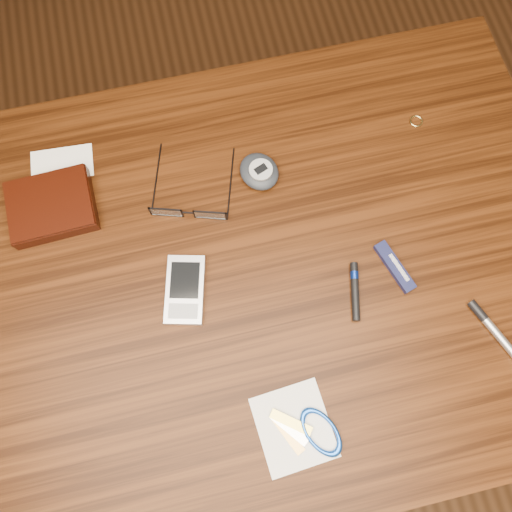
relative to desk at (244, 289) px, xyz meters
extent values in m
plane|color=#472814|center=(0.00, 0.00, -0.65)|extent=(3.80, 3.80, 0.00)
cube|color=#351808|center=(0.00, 0.00, 0.08)|extent=(1.00, 0.70, 0.03)
cylinder|color=#4C2814|center=(0.45, -0.30, -0.29)|extent=(0.05, 0.05, 0.71)
cylinder|color=#4C2814|center=(-0.45, 0.30, -0.29)|extent=(0.05, 0.05, 0.71)
cylinder|color=#4C2814|center=(0.45, 0.30, -0.29)|extent=(0.05, 0.05, 0.71)
cube|color=black|center=(-0.25, 0.16, 0.11)|extent=(0.13, 0.10, 0.02)
cube|color=black|center=(-0.25, 0.16, 0.13)|extent=(0.12, 0.10, 0.00)
cube|color=white|center=(-0.23, 0.23, 0.10)|extent=(0.10, 0.06, 0.00)
cube|color=black|center=(-0.09, 0.11, 0.11)|extent=(0.05, 0.02, 0.03)
cube|color=white|center=(-0.09, 0.11, 0.11)|extent=(0.04, 0.01, 0.02)
cylinder|color=black|center=(-0.10, 0.18, 0.10)|extent=(0.04, 0.11, 0.00)
cube|color=black|center=(-0.03, 0.09, 0.11)|extent=(0.05, 0.02, 0.03)
cube|color=white|center=(-0.03, 0.09, 0.11)|extent=(0.04, 0.01, 0.02)
cylinder|color=black|center=(0.01, 0.14, 0.10)|extent=(0.04, 0.11, 0.00)
cube|color=black|center=(-0.06, 0.10, 0.12)|extent=(0.02, 0.01, 0.00)
torus|color=tan|center=(0.32, 0.18, 0.10)|extent=(0.03, 0.03, 0.00)
cube|color=silver|center=(-0.08, -0.01, 0.11)|extent=(0.08, 0.11, 0.01)
cube|color=black|center=(-0.08, 0.00, 0.12)|extent=(0.05, 0.06, 0.00)
cube|color=gray|center=(-0.09, -0.04, 0.12)|extent=(0.04, 0.03, 0.00)
ellipsoid|color=#21252C|center=(0.06, 0.15, 0.11)|extent=(0.08, 0.08, 0.02)
cylinder|color=#979B9F|center=(0.06, 0.14, 0.13)|extent=(0.04, 0.04, 0.00)
cube|color=black|center=(0.06, 0.14, 0.13)|extent=(0.02, 0.02, 0.00)
cube|color=silver|center=(0.02, -0.22, 0.10)|extent=(0.10, 0.11, 0.00)
torus|color=#164AB5|center=(0.05, -0.23, 0.11)|extent=(0.08, 0.08, 0.01)
cube|color=olive|center=(0.01, -0.23, 0.10)|extent=(0.04, 0.06, 0.00)
cube|color=silver|center=(0.01, -0.22, 0.11)|extent=(0.05, 0.05, 0.00)
cube|color=#A8953B|center=(0.02, -0.21, 0.11)|extent=(0.05, 0.05, 0.00)
cube|color=#101437|center=(0.22, -0.04, 0.11)|extent=(0.04, 0.08, 0.01)
cube|color=white|center=(0.22, -0.05, 0.11)|extent=(0.02, 0.04, 0.00)
cylinder|color=#B1B1B6|center=(0.33, -0.18, 0.11)|extent=(0.06, 0.14, 0.01)
cylinder|color=black|center=(0.31, -0.13, 0.11)|extent=(0.02, 0.03, 0.01)
cylinder|color=black|center=(0.15, -0.06, 0.11)|extent=(0.03, 0.08, 0.01)
cylinder|color=navy|center=(0.16, -0.04, 0.11)|extent=(0.01, 0.01, 0.01)
camera|label=1|loc=(-0.02, -0.18, 0.80)|focal=35.00mm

